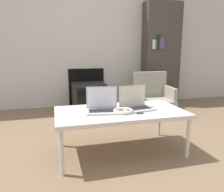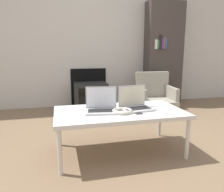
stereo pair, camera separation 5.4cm
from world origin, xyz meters
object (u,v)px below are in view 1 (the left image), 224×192
phone (138,112)px  tv (89,96)px  laptop_left (102,106)px  headphones (123,111)px  armchair (152,93)px  laptop_right (136,104)px

phone → tv: size_ratio=0.26×
laptop_left → headphones: bearing=-20.7°
phone → laptop_left: bearing=158.2°
armchair → laptop_right: bearing=-116.1°
phone → tv: 1.90m
laptop_right → headphones: (-0.16, -0.10, -0.03)m
laptop_left → laptop_right: size_ratio=0.99×
laptop_left → headphones: (0.18, -0.10, -0.03)m
laptop_right → headphones: laptop_right is taller
phone → armchair: (0.84, 1.47, -0.13)m
tv → phone: bearing=-84.8°
laptop_right → phone: (-0.03, -0.13, -0.05)m
headphones → armchair: 1.75m
headphones → phone: 0.14m
laptop_right → armchair: (0.82, 1.34, -0.17)m
armchair → tv: bearing=162.8°
laptop_left → tv: size_ratio=0.59×
laptop_right → armchair: bearing=48.8°
headphones → tv: headphones is taller
laptop_right → headphones: size_ratio=1.73×
laptop_right → phone: laptop_right is taller
headphones → tv: size_ratio=0.34×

